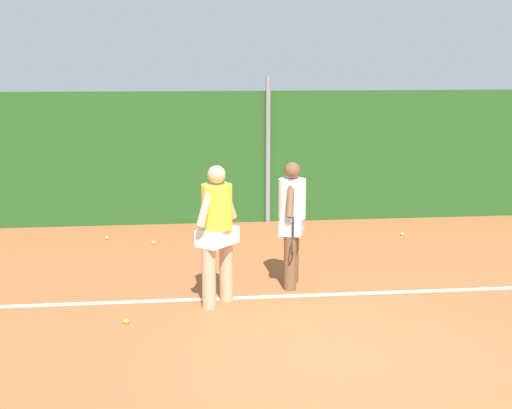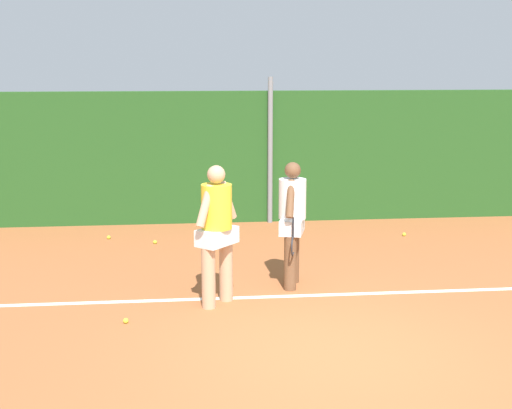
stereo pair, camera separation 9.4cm
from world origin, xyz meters
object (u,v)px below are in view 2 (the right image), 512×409
object	(u,v)px
tennis_ball_1	(155,242)
player_foreground_near	(217,227)
tennis_ball_0	(126,321)
tennis_ball_5	(404,234)
player_midcourt	(292,218)
tennis_ball_2	(109,237)

from	to	relation	value
tennis_ball_1	player_foreground_near	bearing A→B (deg)	-73.02
tennis_ball_0	tennis_ball_5	size ratio (longest dim) A/B	1.00
player_midcourt	tennis_ball_5	size ratio (longest dim) A/B	27.35
player_midcourt	tennis_ball_2	world-z (taller)	player_midcourt
player_foreground_near	tennis_ball_5	size ratio (longest dim) A/B	28.38
player_foreground_near	tennis_ball_0	xyz separation A→B (m)	(-1.17, -0.60, -1.02)
player_foreground_near	tennis_ball_0	world-z (taller)	player_foreground_near
tennis_ball_2	player_midcourt	bearing A→B (deg)	-45.37
tennis_ball_0	tennis_ball_2	world-z (taller)	same
tennis_ball_5	tennis_ball_2	bearing A→B (deg)	176.65
player_midcourt	tennis_ball_0	bearing A→B (deg)	-45.69
player_midcourt	tennis_ball_0	world-z (taller)	player_midcourt
player_midcourt	tennis_ball_2	bearing A→B (deg)	-119.82
tennis_ball_2	tennis_ball_5	distance (m)	5.44
tennis_ball_0	tennis_ball_2	distance (m)	4.25
tennis_ball_1	tennis_ball_5	xyz separation A→B (m)	(4.58, 0.10, 0.00)
player_foreground_near	tennis_ball_1	size ratio (longest dim) A/B	28.38
player_midcourt	tennis_ball_1	distance (m)	3.42
player_foreground_near	tennis_ball_2	bearing A→B (deg)	-111.06
tennis_ball_1	tennis_ball_0	bearing A→B (deg)	-92.93
player_foreground_near	tennis_ball_0	distance (m)	1.66
tennis_ball_0	tennis_ball_1	distance (m)	3.79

